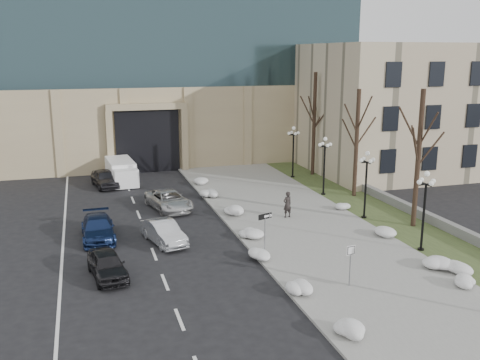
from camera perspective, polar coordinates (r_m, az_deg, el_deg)
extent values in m
plane|color=black|center=(24.03, 10.40, -14.48)|extent=(160.00, 160.00, 0.00)
cube|color=#969690|center=(37.15, 5.47, -4.04)|extent=(9.00, 40.00, 0.12)
cube|color=#969690|center=(35.76, -1.25, -4.66)|extent=(0.30, 40.00, 0.14)
cube|color=#364522|center=(39.98, 14.15, -3.15)|extent=(4.00, 40.00, 0.10)
cube|color=gray|center=(42.56, 15.12, -1.79)|extent=(0.50, 30.00, 0.70)
cube|color=tan|center=(61.73, -9.18, 6.55)|extent=(40.00, 20.00, 8.00)
cube|color=black|center=(52.77, -9.97, 4.29)|extent=(6.00, 2.50, 6.00)
cube|color=tan|center=(50.98, -9.93, 7.72)|extent=(7.50, 0.60, 0.60)
cube|color=tan|center=(51.10, -13.68, 3.82)|extent=(0.60, 0.60, 6.00)
cube|color=tan|center=(51.92, -5.94, 4.27)|extent=(0.60, 0.60, 6.00)
cube|color=#BFB18F|center=(56.93, 17.78, 7.55)|extent=(22.00, 18.00, 12.00)
cube|color=black|center=(45.60, 15.46, 1.96)|extent=(1.40, 0.25, 2.00)
cube|color=black|center=(47.83, 19.54, 2.18)|extent=(1.40, 0.25, 2.00)
cube|color=black|center=(50.28, 23.23, 2.38)|extent=(1.40, 0.25, 2.00)
cube|color=black|center=(45.07, 15.74, 6.32)|extent=(1.40, 0.25, 2.00)
cube|color=black|center=(47.32, 19.87, 6.34)|extent=(1.40, 0.25, 2.00)
cube|color=black|center=(49.80, 23.60, 6.33)|extent=(1.40, 0.25, 2.00)
cube|color=black|center=(44.81, 16.03, 10.76)|extent=(1.40, 0.25, 2.00)
cube|color=black|center=(47.07, 20.21, 10.57)|extent=(1.40, 0.25, 2.00)
cube|color=black|center=(49.56, 23.98, 10.34)|extent=(1.40, 0.25, 2.00)
imported|color=black|center=(28.28, -13.98, -8.76)|extent=(2.16, 4.15, 1.35)
imported|color=#B8BBC1|center=(32.48, -8.13, -5.54)|extent=(2.43, 4.38, 1.37)
imported|color=navy|center=(33.96, -14.91, -5.02)|extent=(1.98, 4.77, 1.38)
imported|color=#BDBDBD|center=(39.37, -7.61, -2.14)|extent=(3.30, 5.36, 1.39)
imported|color=#2E2D32|center=(47.01, -14.23, 0.17)|extent=(2.52, 4.61, 1.49)
imported|color=black|center=(36.83, 5.07, -2.61)|extent=(0.76, 0.59, 1.83)
cube|color=white|center=(48.89, -12.63, 1.02)|extent=(2.46, 4.93, 1.91)
cube|color=white|center=(46.14, -12.09, 0.19)|extent=(2.12, 1.68, 1.53)
cylinder|color=black|center=(46.31, -13.26, -0.49)|extent=(0.29, 0.69, 0.67)
cylinder|color=black|center=(46.59, -10.93, -0.29)|extent=(0.29, 0.69, 0.67)
cylinder|color=black|center=(50.29, -13.92, 0.56)|extent=(0.29, 0.69, 0.67)
cylinder|color=black|center=(50.55, -11.77, 0.74)|extent=(0.29, 0.69, 0.67)
cylinder|color=slate|center=(29.86, 2.67, -6.00)|extent=(0.06, 0.06, 2.49)
cube|color=black|center=(29.50, 2.69, -3.89)|extent=(0.87, 0.34, 0.31)
cube|color=white|center=(29.56, 2.94, -3.85)|extent=(0.41, 0.15, 0.11)
cone|color=white|center=(29.70, 3.31, -3.77)|extent=(0.28, 0.30, 0.25)
cylinder|color=slate|center=(26.66, 11.65, -9.11)|extent=(0.06, 0.06, 2.13)
cube|color=white|center=(26.35, 11.74, -7.35)|extent=(0.47, 0.09, 0.47)
cube|color=black|center=(26.33, 11.77, -7.37)|extent=(0.41, 0.05, 0.41)
cube|color=white|center=(26.32, 11.78, -7.37)|extent=(0.35, 0.05, 0.35)
ellipsoid|color=silver|center=(22.52, 11.12, -15.66)|extent=(1.10, 1.60, 0.36)
ellipsoid|color=silver|center=(25.82, 6.70, -11.54)|extent=(1.10, 1.60, 0.36)
ellipsoid|color=silver|center=(29.79, 2.52, -7.98)|extent=(1.10, 1.60, 0.36)
ellipsoid|color=silver|center=(33.16, 1.00, -5.71)|extent=(1.10, 1.60, 0.36)
ellipsoid|color=silver|center=(37.76, -1.11, -3.32)|extent=(1.10, 1.60, 0.36)
ellipsoid|color=silver|center=(41.70, -3.28, -1.72)|extent=(1.10, 1.60, 0.36)
ellipsoid|color=silver|center=(46.24, -4.20, -0.23)|extent=(1.10, 1.60, 0.36)
ellipsoid|color=silver|center=(29.87, 21.85, -8.91)|extent=(1.10, 1.60, 0.36)
ellipsoid|color=silver|center=(34.46, 14.88, -5.43)|extent=(1.10, 1.60, 0.36)
ellipsoid|color=silver|center=(39.28, 11.11, -2.91)|extent=(1.10, 1.60, 0.36)
ellipsoid|color=silver|center=(28.68, 23.04, -9.96)|extent=(1.10, 1.60, 0.36)
ellipsoid|color=silver|center=(30.35, 19.83, -8.38)|extent=(1.10, 1.60, 0.36)
cylinder|color=black|center=(32.74, 18.72, -7.07)|extent=(0.36, 0.36, 0.20)
cylinder|color=black|center=(32.15, 18.97, -3.89)|extent=(0.14, 0.14, 4.00)
cylinder|color=black|center=(31.64, 19.24, -0.43)|extent=(0.10, 0.90, 0.10)
cylinder|color=black|center=(31.64, 19.24, -0.43)|extent=(0.90, 0.10, 0.10)
sphere|color=silver|center=(31.51, 19.32, 0.63)|extent=(0.32, 0.32, 0.32)
sphere|color=silver|center=(31.87, 19.92, -0.11)|extent=(0.28, 0.28, 0.28)
sphere|color=silver|center=(31.35, 18.59, -0.22)|extent=(0.28, 0.28, 0.28)
sphere|color=silver|center=(31.96, 18.79, 0.01)|extent=(0.28, 0.28, 0.28)
sphere|color=silver|center=(31.25, 19.74, -0.35)|extent=(0.28, 0.28, 0.28)
cylinder|color=black|center=(37.90, 13.08, -3.92)|extent=(0.36, 0.36, 0.20)
cylinder|color=black|center=(37.39, 13.24, -1.14)|extent=(0.14, 0.14, 4.00)
cylinder|color=black|center=(36.95, 13.40, 1.86)|extent=(0.10, 0.90, 0.10)
cylinder|color=black|center=(36.95, 13.40, 1.86)|extent=(0.90, 0.10, 0.10)
sphere|color=silver|center=(36.84, 13.45, 2.78)|extent=(0.32, 0.32, 0.32)
sphere|color=silver|center=(37.15, 14.01, 2.12)|extent=(0.28, 0.28, 0.28)
sphere|color=silver|center=(36.70, 12.80, 2.06)|extent=(0.28, 0.28, 0.28)
sphere|color=silver|center=(37.31, 13.07, 2.22)|extent=(0.28, 0.28, 0.28)
sphere|color=silver|center=(36.54, 13.76, 1.96)|extent=(0.28, 0.28, 0.28)
cylinder|color=black|center=(43.42, 8.87, -1.53)|extent=(0.36, 0.36, 0.20)
cylinder|color=black|center=(42.98, 8.96, 0.92)|extent=(0.14, 0.14, 4.00)
cylinder|color=black|center=(42.60, 9.06, 3.55)|extent=(0.10, 0.90, 0.10)
cylinder|color=black|center=(42.60, 9.06, 3.55)|extent=(0.90, 0.10, 0.10)
sphere|color=silver|center=(42.50, 9.09, 4.35)|extent=(0.32, 0.32, 0.32)
sphere|color=silver|center=(42.77, 9.61, 3.77)|extent=(0.28, 0.28, 0.28)
sphere|color=silver|center=(42.38, 8.51, 3.73)|extent=(0.28, 0.28, 0.28)
sphere|color=silver|center=(42.97, 8.80, 3.85)|extent=(0.28, 0.28, 0.28)
sphere|color=silver|center=(42.17, 9.33, 3.65)|extent=(0.28, 0.28, 0.28)
cylinder|color=black|center=(49.18, 5.63, 0.33)|extent=(0.36, 0.36, 0.20)
cylinder|color=black|center=(48.79, 5.68, 2.50)|extent=(0.14, 0.14, 4.00)
cylinder|color=black|center=(48.46, 5.74, 4.83)|extent=(0.10, 0.90, 0.10)
cylinder|color=black|center=(48.46, 5.74, 4.83)|extent=(0.90, 0.10, 0.10)
sphere|color=silver|center=(48.37, 5.75, 5.53)|extent=(0.32, 0.32, 0.32)
sphere|color=silver|center=(48.61, 6.23, 5.02)|extent=(0.28, 0.28, 0.28)
sphere|color=silver|center=(48.27, 5.24, 4.98)|extent=(0.28, 0.28, 0.28)
sphere|color=silver|center=(48.85, 5.54, 5.08)|extent=(0.28, 0.28, 0.28)
sphere|color=silver|center=(48.02, 5.94, 4.93)|extent=(0.28, 0.28, 0.28)
cylinder|color=black|center=(35.97, 18.46, 2.04)|extent=(0.32, 0.32, 9.00)
cylinder|color=black|center=(42.68, 12.32, 3.77)|extent=(0.32, 0.32, 8.50)
cylinder|color=black|center=(49.68, 7.90, 5.85)|extent=(0.32, 0.32, 9.50)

